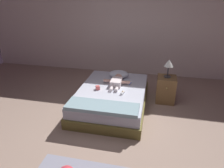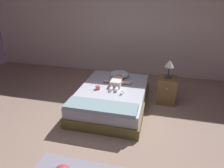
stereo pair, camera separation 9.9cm
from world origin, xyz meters
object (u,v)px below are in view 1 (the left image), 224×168
object	(u,v)px
bed	(112,98)
baby_bottle	(123,93)
baby	(117,82)
toy_block	(98,88)
toothbrush	(130,83)
lamp	(169,64)
nightstand	(166,89)
pillow	(119,74)

from	to	relation	value
bed	baby_bottle	xyz separation A→B (m)	(0.23, -0.16, 0.22)
baby	toy_block	xyz separation A→B (m)	(-0.31, -0.30, -0.03)
baby	baby_bottle	distance (m)	0.42
toothbrush	baby_bottle	distance (m)	0.49
lamp	baby	bearing A→B (deg)	-166.92
toothbrush	lamp	distance (m)	0.82
nightstand	toy_block	size ratio (longest dim) A/B	5.62
nightstand	baby_bottle	xyz separation A→B (m)	(-0.78, -0.60, 0.14)
lamp	baby_bottle	size ratio (longest dim) A/B	2.91
nightstand	lamp	world-z (taller)	lamp
toy_block	lamp	bearing A→B (deg)	22.27
toy_block	pillow	bearing A→B (deg)	67.26
nightstand	pillow	bearing A→B (deg)	171.86
nightstand	lamp	xyz separation A→B (m)	(0.00, 0.00, 0.53)
pillow	toy_block	bearing A→B (deg)	-112.74
lamp	toothbrush	bearing A→B (deg)	-170.26
nightstand	lamp	distance (m)	0.53
pillow	toy_block	distance (m)	0.72
pillow	toy_block	size ratio (longest dim) A/B	4.50
bed	pillow	bearing A→B (deg)	87.98
baby	lamp	xyz separation A→B (m)	(0.97, 0.22, 0.36)
nightstand	toy_block	bearing A→B (deg)	-157.74
pillow	baby_bottle	bearing A→B (deg)	-74.22
toothbrush	pillow	bearing A→B (deg)	137.75
bed	baby	distance (m)	0.34
baby	toy_block	bearing A→B (deg)	-135.93
toothbrush	lamp	world-z (taller)	lamp
bed	nightstand	world-z (taller)	nightstand
baby	toothbrush	distance (m)	0.29
bed	pillow	distance (m)	0.64
toy_block	bed	bearing A→B (deg)	17.51
baby	baby_bottle	size ratio (longest dim) A/B	4.88
lamp	baby_bottle	xyz separation A→B (m)	(-0.78, -0.60, -0.39)
bed	toothbrush	distance (m)	0.49
baby	nightstand	xyz separation A→B (m)	(0.97, 0.22, -0.18)
bed	pillow	world-z (taller)	pillow
lamp	baby_bottle	bearing A→B (deg)	-142.45
nightstand	baby	bearing A→B (deg)	-166.92
pillow	toothbrush	xyz separation A→B (m)	(0.29, -0.26, -0.06)
bed	baby_bottle	size ratio (longest dim) A/B	14.76
nightstand	toothbrush	bearing A→B (deg)	-170.26
lamp	toy_block	size ratio (longest dim) A/B	3.83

